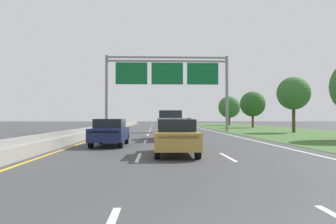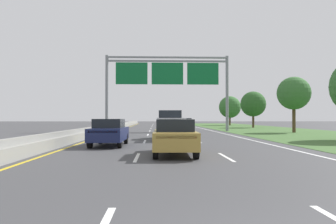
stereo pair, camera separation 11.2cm
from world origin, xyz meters
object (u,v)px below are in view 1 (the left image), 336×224
pickup_truck_silver (171,125)px  car_white_right_lane_sedan (186,123)px  car_gold_centre_lane_sedan (176,136)px  roadside_tree_far (253,104)px  roadside_tree_mid (294,93)px  overhead_sign_gantry (167,77)px  roadside_tree_distant (229,107)px  car_navy_left_lane_sedan (110,132)px

pickup_truck_silver → car_white_right_lane_sedan: size_ratio=1.22×
car_gold_centre_lane_sedan → roadside_tree_far: (15.08, 38.44, 3.07)m
car_gold_centre_lane_sedan → car_white_right_lane_sedan: size_ratio=1.00×
roadside_tree_mid → car_white_right_lane_sedan: bearing=121.3°
overhead_sign_gantry → roadside_tree_distant: size_ratio=2.41×
roadside_tree_distant → roadside_tree_far: bearing=-89.4°
pickup_truck_silver → roadside_tree_far: bearing=-27.5°
roadside_tree_distant → pickup_truck_silver: bearing=-108.3°
overhead_sign_gantry → car_white_right_lane_sedan: 14.35m
pickup_truck_silver → roadside_tree_far: roadside_tree_far is taller
pickup_truck_silver → car_navy_left_lane_sedan: (-3.79, -5.51, -0.26)m
car_gold_centre_lane_sedan → roadside_tree_mid: roadside_tree_mid is taller
pickup_truck_silver → roadside_tree_mid: bearing=-52.7°
roadside_tree_distant → overhead_sign_gantry: bearing=-116.0°
pickup_truck_silver → roadside_tree_distant: bearing=-18.1°
car_white_right_lane_sedan → roadside_tree_far: roadside_tree_far is taller
car_gold_centre_lane_sedan → roadside_tree_distant: roadside_tree_distant is taller
pickup_truck_silver → roadside_tree_distant: size_ratio=0.87×
pickup_truck_silver → car_white_right_lane_sedan: 27.87m
roadside_tree_mid → car_gold_centre_lane_sedan: bearing=-124.4°
roadside_tree_far → pickup_truck_silver: bearing=-117.8°
pickup_truck_silver → roadside_tree_distant: (14.66, 44.32, 2.84)m
car_navy_left_lane_sedan → roadside_tree_mid: size_ratio=0.72×
car_navy_left_lane_sedan → roadside_tree_distant: bearing=-19.3°
pickup_truck_silver → car_gold_centre_lane_sedan: bearing=178.9°
overhead_sign_gantry → roadside_tree_far: size_ratio=2.53×
car_gold_centre_lane_sedan → car_white_right_lane_sedan: bearing=-4.6°
overhead_sign_gantry → roadside_tree_distant: overhead_sign_gantry is taller
car_navy_left_lane_sedan → car_white_right_lane_sedan: 33.97m
overhead_sign_gantry → roadside_tree_far: bearing=42.4°
car_gold_centre_lane_sedan → roadside_tree_mid: (14.30, 20.85, 3.50)m
pickup_truck_silver → roadside_tree_mid: size_ratio=0.88×
overhead_sign_gantry → roadside_tree_far: 19.86m
overhead_sign_gantry → roadside_tree_mid: (13.76, -4.34, -2.27)m
pickup_truck_silver → roadside_tree_far: 31.99m
car_navy_left_lane_sedan → car_white_right_lane_sedan: bearing=-11.8°
roadside_tree_mid → roadside_tree_far: size_ratio=1.03×
roadside_tree_far → roadside_tree_mid: bearing=-92.5°
roadside_tree_mid → roadside_tree_distant: roadside_tree_distant is taller
pickup_truck_silver → car_navy_left_lane_sedan: size_ratio=1.22×
car_white_right_lane_sedan → car_navy_left_lane_sedan: bearing=167.9°
car_navy_left_lane_sedan → roadside_tree_far: 38.63m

